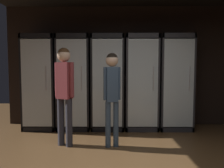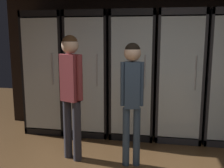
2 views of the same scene
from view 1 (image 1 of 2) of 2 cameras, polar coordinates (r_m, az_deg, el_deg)
name	(u,v)px [view 1 (image 1 of 2)]	position (r m, az deg, el deg)	size (l,w,h in m)	color
wall_back	(133,66)	(4.75, 6.19, 5.12)	(6.00, 0.06, 2.80)	black
cooler_far_left	(43,83)	(4.70, -19.54, 0.24)	(0.70, 0.65, 2.06)	black
cooler_left	(75,83)	(4.50, -10.66, 0.18)	(0.70, 0.65, 2.06)	black
cooler_center	(108,83)	(4.42, -1.23, 0.22)	(0.70, 0.65, 2.06)	black
cooler_right	(141,83)	(4.46, 8.31, 0.21)	(0.70, 0.65, 2.06)	#2B2B30
cooler_far_right	(173,83)	(4.62, 17.43, 0.18)	(0.70, 0.65, 2.06)	#2B2B30
shopper_near	(112,87)	(3.27, -0.01, -0.80)	(0.29, 0.21, 1.59)	#384C66
shopper_far	(64,86)	(3.42, -13.67, -0.51)	(0.36, 0.25, 1.68)	#2D2D38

